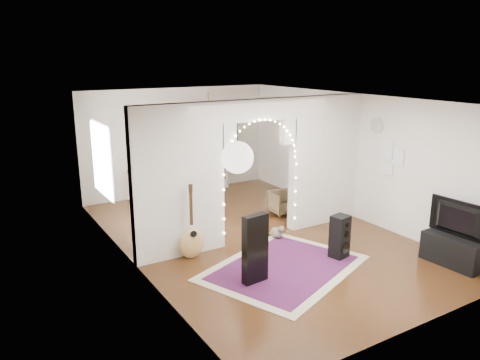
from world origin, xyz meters
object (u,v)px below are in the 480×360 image
acoustic_guitar (192,231)px  bookcase (204,166)px  dining_chair_right (283,202)px  media_console (452,251)px  dining_table (155,172)px  dining_chair_left (169,209)px  floor_speaker (340,237)px

acoustic_guitar → bookcase: size_ratio=0.86×
bookcase → dining_chair_right: 2.72m
media_console → dining_chair_right: dining_chair_right is taller
bookcase → dining_table: 1.36m
bookcase → dining_table: bearing=164.5°
dining_table → dining_chair_left: dining_table is taller
bookcase → dining_table: (-1.36, 0.00, 0.01)m
acoustic_guitar → media_console: (3.67, -2.54, -0.25)m
media_console → dining_table: size_ratio=0.77×
dining_table → dining_chair_right: 3.33m
acoustic_guitar → dining_chair_right: acoustic_guitar is taller
acoustic_guitar → floor_speaker: 2.60m
floor_speaker → dining_chair_left: 3.87m
acoustic_guitar → bookcase: (2.15, 3.75, 0.17)m
dining_table → media_console: bearing=-73.1°
dining_table → dining_chair_left: size_ratio=2.52×
floor_speaker → media_console: (1.43, -1.22, -0.14)m
floor_speaker → acoustic_guitar: bearing=137.2°
media_console → dining_chair_left: (-3.23, 4.65, -0.02)m
floor_speaker → dining_chair_left: size_ratio=1.51×
floor_speaker → bookcase: (-0.09, 5.07, 0.28)m
floor_speaker → media_console: 1.89m
acoustic_guitar → dining_table: 3.84m
dining_chair_left → dining_chair_right: bearing=-41.5°
media_console → bookcase: size_ratio=0.75×
acoustic_guitar → media_console: acoustic_guitar is taller
floor_speaker → dining_table: size_ratio=0.60×
floor_speaker → bookcase: bearing=78.7°
dining_chair_left → dining_chair_right: size_ratio=0.90×
dining_table → dining_chair_left: (-0.35, -1.64, -0.45)m
bookcase → dining_table: bookcase is taller
floor_speaker → dining_table: 5.28m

